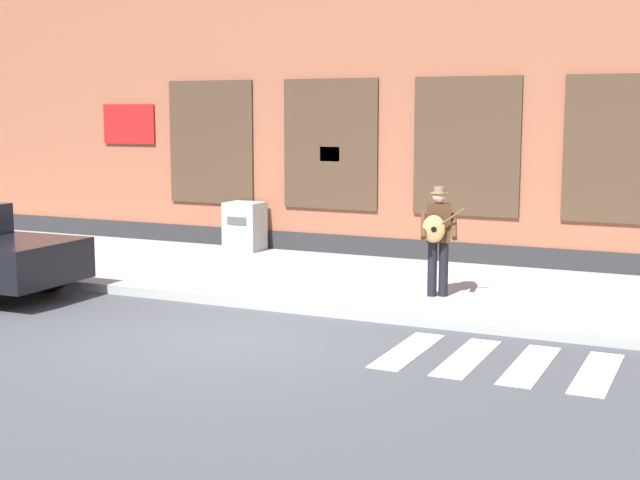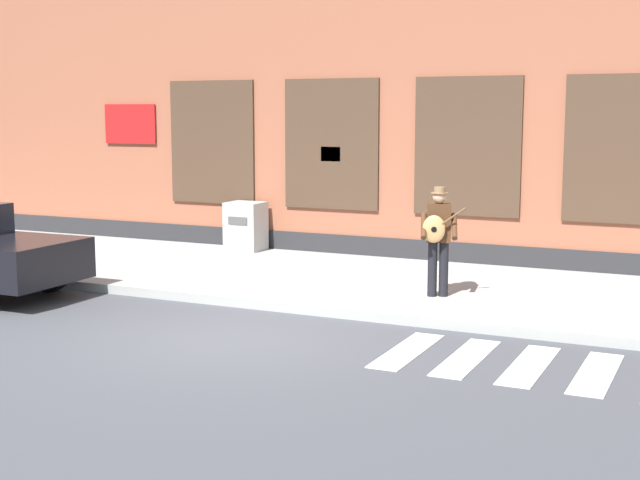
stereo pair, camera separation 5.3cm
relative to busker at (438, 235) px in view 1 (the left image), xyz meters
The scene contains 6 objects.
ground_plane 3.90m from the busker, 121.46° to the right, with size 160.00×160.00×0.00m, color #424449.
sidewalk 2.41m from the busker, 154.50° to the left, with size 28.00×4.82×0.16m.
building_backdrop 6.29m from the busker, 110.02° to the left, with size 28.00×4.06×7.78m.
crosswalk 4.17m from the busker, 43.99° to the right, with size 5.20×1.90×0.01m.
busker is the anchor object (origin of this frame).
utility_box 5.96m from the busker, 150.96° to the left, with size 0.76×0.67×1.03m.
Camera 1 is at (6.17, -10.35, 3.11)m, focal length 50.00 mm.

